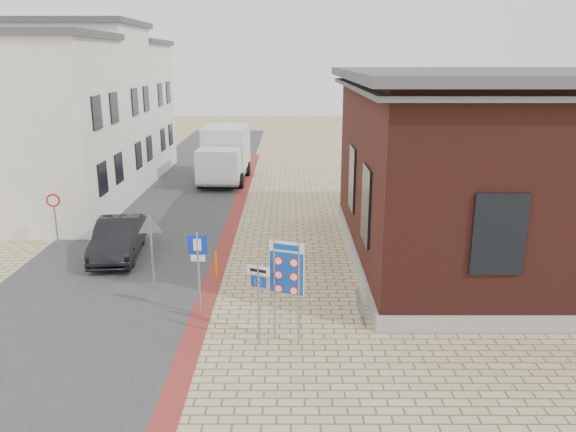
# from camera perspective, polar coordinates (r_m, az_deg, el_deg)

# --- Properties ---
(ground) EXTENTS (120.00, 120.00, 0.00)m
(ground) POSITION_cam_1_polar(r_m,az_deg,el_deg) (14.75, -2.14, -13.48)
(ground) COLOR tan
(ground) RESTS_ON ground
(road_strip) EXTENTS (7.00, 60.00, 0.02)m
(road_strip) POSITION_cam_1_polar(r_m,az_deg,el_deg) (29.40, -11.80, 1.27)
(road_strip) COLOR #38383A
(road_strip) RESTS_ON ground
(curb_strip) EXTENTS (0.60, 40.00, 0.02)m
(curb_strip) POSITION_cam_1_polar(r_m,az_deg,el_deg) (24.10, -6.01, -1.68)
(curb_strip) COLOR maroon
(curb_strip) RESTS_ON ground
(brick_building) EXTENTS (13.00, 13.00, 6.80)m
(brick_building) POSITION_cam_1_polar(r_m,az_deg,el_deg) (21.89, 22.84, 4.75)
(brick_building) COLOR gray
(brick_building) RESTS_ON ground
(townhouse_near) EXTENTS (7.40, 6.40, 8.30)m
(townhouse_near) POSITION_cam_1_polar(r_m,az_deg,el_deg) (27.58, -24.93, 8.00)
(townhouse_near) COLOR silver
(townhouse_near) RESTS_ON ground
(townhouse_mid) EXTENTS (7.40, 6.40, 9.10)m
(townhouse_mid) POSITION_cam_1_polar(r_m,az_deg,el_deg) (33.05, -20.71, 10.20)
(townhouse_mid) COLOR silver
(townhouse_mid) RESTS_ON ground
(townhouse_far) EXTENTS (7.40, 6.40, 8.30)m
(townhouse_far) POSITION_cam_1_polar(r_m,az_deg,el_deg) (38.74, -17.56, 10.56)
(townhouse_far) COLOR silver
(townhouse_far) RESTS_ON ground
(bike_rack) EXTENTS (0.08, 1.80, 0.60)m
(bike_rack) POSITION_cam_1_polar(r_m,az_deg,el_deg) (16.71, 7.37, -8.91)
(bike_rack) COLOR slate
(bike_rack) RESTS_ON ground
(sedan) EXTENTS (1.94, 4.43, 1.42)m
(sedan) POSITION_cam_1_polar(r_m,az_deg,el_deg) (21.91, -16.87, -2.18)
(sedan) COLOR black
(sedan) RESTS_ON ground
(box_truck) EXTENTS (2.81, 6.21, 3.20)m
(box_truck) POSITION_cam_1_polar(r_m,az_deg,el_deg) (34.02, -6.45, 6.28)
(box_truck) COLOR slate
(box_truck) RESTS_ON ground
(border_sign) EXTENTS (0.90, 0.36, 2.76)m
(border_sign) POSITION_cam_1_polar(r_m,az_deg,el_deg) (14.34, -0.14, -5.58)
(border_sign) COLOR gray
(border_sign) RESTS_ON ground
(essen_sign) EXTENTS (0.59, 0.29, 2.32)m
(essen_sign) POSITION_cam_1_polar(r_m,az_deg,el_deg) (14.35, -3.00, -7.56)
(essen_sign) COLOR gray
(essen_sign) RESTS_ON ground
(parking_sign) EXTENTS (0.56, 0.07, 2.53)m
(parking_sign) POSITION_cam_1_polar(r_m,az_deg,el_deg) (16.04, -9.12, -4.40)
(parking_sign) COLOR gray
(parking_sign) RESTS_ON ground
(yield_sign) EXTENTS (0.89, 0.14, 2.50)m
(yield_sign) POSITION_cam_1_polar(r_m,az_deg,el_deg) (18.19, -13.77, -1.62)
(yield_sign) COLOR gray
(yield_sign) RESTS_ON ground
(speed_sign) EXTENTS (0.51, 0.14, 2.20)m
(speed_sign) POSITION_cam_1_polar(r_m,az_deg,el_deg) (23.45, -22.63, 0.34)
(speed_sign) COLOR gray
(speed_sign) RESTS_ON ground
(bollard) EXTENTS (0.09, 0.09, 0.91)m
(bollard) POSITION_cam_1_polar(r_m,az_deg,el_deg) (19.25, -7.27, -4.89)
(bollard) COLOR orange
(bollard) RESTS_ON ground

